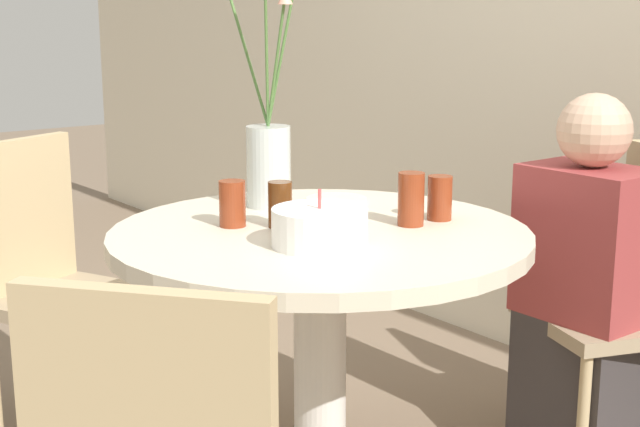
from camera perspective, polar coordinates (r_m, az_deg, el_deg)
dining_table at (r=2.25m, az=-0.00°, el=-4.65°), size 1.05×1.05×0.72m
chair_near_front at (r=2.68m, az=19.39°, el=-4.49°), size 0.52×0.52×0.88m
chair_right_flank at (r=2.82m, az=-16.81°, el=-3.48°), size 0.53×0.53×0.88m
birthday_cake at (r=2.04m, az=-0.02°, el=-0.88°), size 0.22×0.22×0.13m
flower_vase at (r=2.44m, az=-3.37°, el=5.04°), size 0.29×0.18×0.75m
side_plate at (r=2.54m, az=1.07°, el=0.90°), size 0.17×0.17×0.01m
drink_glass_0 at (r=2.25m, az=5.85°, el=0.92°), size 0.07×0.07×0.14m
drink_glass_1 at (r=2.24m, az=-5.63°, el=0.64°), size 0.07×0.07×0.12m
drink_glass_2 at (r=2.22m, az=-2.57°, el=0.58°), size 0.06×0.06×0.12m
drink_glass_3 at (r=2.32m, az=7.67°, el=1.00°), size 0.06×0.06×0.12m
person_woman at (r=2.59m, az=16.51°, el=-4.88°), size 0.34×0.24×1.04m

